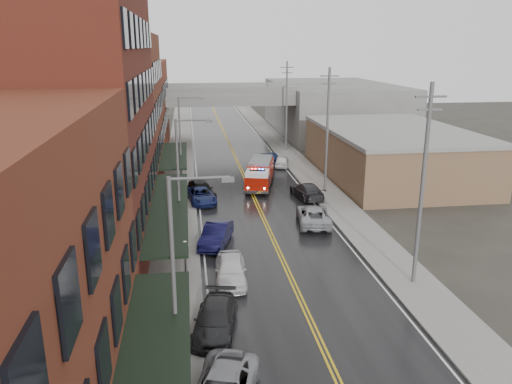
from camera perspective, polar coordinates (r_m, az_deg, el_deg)
road at (r=43.58m, az=0.46°, el=-2.18°), size 11.00×160.00×0.02m
sidewalk_left at (r=43.17m, az=-9.18°, el=-2.49°), size 3.00×160.00×0.15m
sidewalk_right at (r=45.15m, az=9.67°, el=-1.67°), size 3.00×160.00×0.15m
curb_left at (r=43.15m, az=-6.99°, el=-2.40°), size 0.30×160.00×0.15m
curb_right at (r=44.69m, az=7.65°, el=-1.77°), size 0.30×160.00×0.15m
brick_building_b at (r=35.01m, az=-19.99°, el=7.41°), size 9.00×20.00×18.00m
brick_building_c at (r=52.30m, az=-16.01°, el=8.74°), size 9.00×15.00×15.00m
brick_building_far at (r=69.73m, az=-14.00°, el=9.39°), size 9.00×20.00×12.00m
tan_building at (r=56.59m, az=15.25°, el=4.18°), size 14.00×22.00×5.00m
right_far_block at (r=84.95m, az=8.74°, el=9.48°), size 18.00×30.00×8.00m
awning_0 at (r=18.49m, az=-11.71°, el=-19.98°), size 2.60×16.00×3.09m
awning_1 at (r=35.62m, az=-9.89°, el=-1.66°), size 2.60×18.00×3.09m
awning_2 at (r=52.55m, az=-9.33°, el=4.18°), size 2.60×13.00×3.09m
globe_lamp_1 at (r=29.26m, az=-8.08°, el=-7.04°), size 0.44×0.44×3.12m
globe_lamp_2 at (r=42.49m, az=-8.10°, el=0.42°), size 0.44×0.44×3.12m
street_lamp_0 at (r=20.79m, az=-8.78°, el=-8.46°), size 2.64×0.22×9.00m
street_lamp_1 at (r=35.96m, az=-8.51°, el=2.22°), size 2.64×0.22×9.00m
street_lamp_2 at (r=51.63m, az=-8.40°, el=6.50°), size 2.64×0.22×9.00m
utility_pole_0 at (r=30.02m, az=18.51°, el=0.93°), size 1.80×0.24×12.00m
utility_pole_1 at (r=48.34m, az=8.15°, el=7.19°), size 1.80×0.24×12.00m
utility_pole_2 at (r=67.62m, az=3.51°, el=9.89°), size 1.80×0.24×12.00m
overpass at (r=73.56m, az=-3.17°, el=10.16°), size 40.00×10.00×7.50m
fire_truck at (r=50.71m, az=0.44°, el=2.17°), size 4.25×7.63×2.66m
parked_car_left_3 at (r=25.81m, az=-4.71°, el=-14.32°), size 2.86×5.12×1.40m
parked_car_left_4 at (r=30.69m, az=-2.93°, el=-8.85°), size 2.13×4.75×1.58m
parked_car_left_5 at (r=36.18m, az=-4.57°, el=-4.88°), size 2.95×5.05×1.57m
parked_car_left_6 at (r=46.03m, az=-6.28°, el=-0.39°), size 3.01×5.19×1.36m
parked_car_left_7 at (r=47.55m, az=-6.28°, el=0.23°), size 3.02×5.42×1.48m
parked_car_right_0 at (r=40.49m, az=6.57°, el=-2.64°), size 3.27×5.74×1.51m
parked_car_right_1 at (r=47.33m, az=5.83°, el=0.16°), size 2.72×5.28×1.46m
parked_car_right_2 at (r=59.61m, az=2.98°, el=3.55°), size 2.58×4.35×1.39m
parked_car_right_3 at (r=60.90m, az=1.41°, el=3.87°), size 2.27×4.56×1.44m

